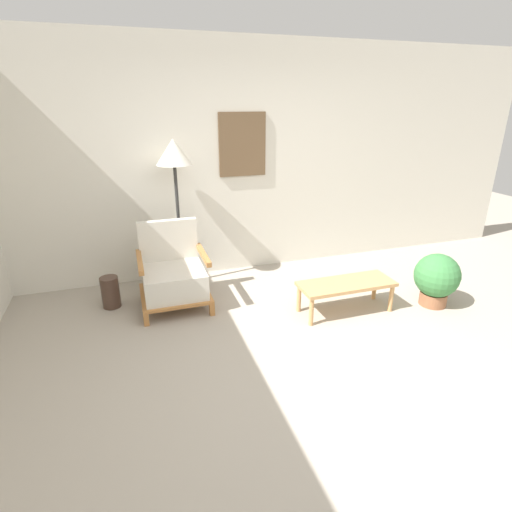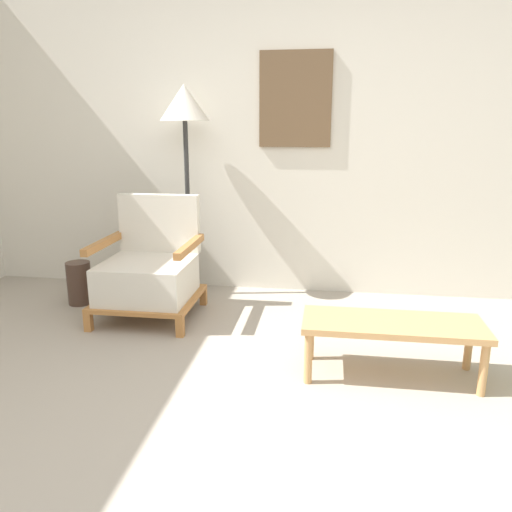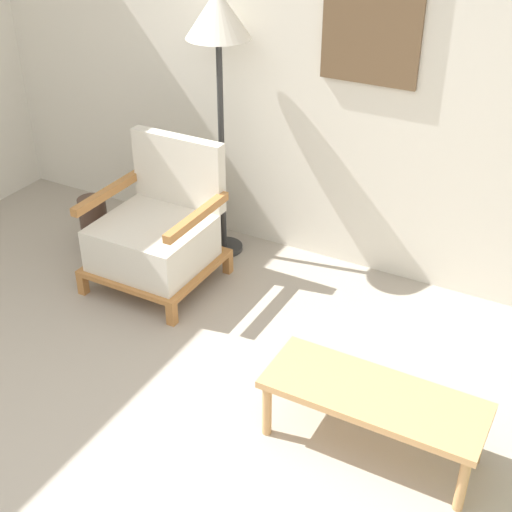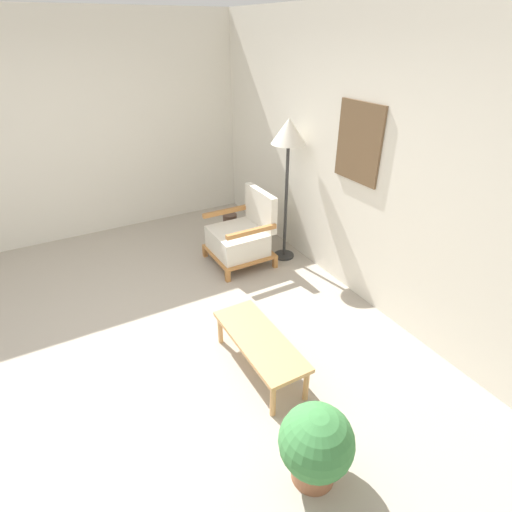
{
  "view_description": "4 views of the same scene",
  "coord_description": "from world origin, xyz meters",
  "px_view_note": "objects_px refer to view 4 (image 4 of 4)",
  "views": [
    {
      "loc": [
        -1.3,
        -2.2,
        2.02
      ],
      "look_at": [
        -0.12,
        1.39,
        0.55
      ],
      "focal_mm": 28.0,
      "sensor_mm": 36.0,
      "label": 1
    },
    {
      "loc": [
        0.33,
        -1.64,
        1.36
      ],
      "look_at": [
        -0.12,
        1.39,
        0.55
      ],
      "focal_mm": 35.0,
      "sensor_mm": 36.0,
      "label": 2
    },
    {
      "loc": [
        1.35,
        -1.31,
        2.43
      ],
      "look_at": [
        -0.12,
        1.39,
        0.55
      ],
      "focal_mm": 50.0,
      "sensor_mm": 36.0,
      "label": 3
    },
    {
      "loc": [
        2.79,
        -0.25,
        2.47
      ],
      "look_at": [
        -0.12,
        1.39,
        0.55
      ],
      "focal_mm": 28.0,
      "sensor_mm": 36.0,
      "label": 4
    }
  ],
  "objects_px": {
    "floor_lamp": "(289,140)",
    "vase": "(230,226)",
    "coffee_table": "(260,342)",
    "potted_plant": "(316,444)",
    "armchair": "(241,236)"
  },
  "relations": [
    {
      "from": "floor_lamp",
      "to": "potted_plant",
      "type": "relative_size",
      "value": 2.93
    },
    {
      "from": "vase",
      "to": "floor_lamp",
      "type": "bearing_deg",
      "value": 23.6
    },
    {
      "from": "coffee_table",
      "to": "potted_plant",
      "type": "height_order",
      "value": "potted_plant"
    },
    {
      "from": "armchair",
      "to": "potted_plant",
      "type": "xyz_separation_m",
      "value": [
        2.6,
        -0.85,
        -0.03
      ]
    },
    {
      "from": "floor_lamp",
      "to": "potted_plant",
      "type": "xyz_separation_m",
      "value": [
        2.44,
        -1.36,
        -1.12
      ]
    },
    {
      "from": "floor_lamp",
      "to": "coffee_table",
      "type": "relative_size",
      "value": 1.7
    },
    {
      "from": "floor_lamp",
      "to": "coffee_table",
      "type": "bearing_deg",
      "value": -39.0
    },
    {
      "from": "vase",
      "to": "potted_plant",
      "type": "bearing_deg",
      "value": -17.39
    },
    {
      "from": "coffee_table",
      "to": "vase",
      "type": "bearing_deg",
      "value": 159.52
    },
    {
      "from": "armchair",
      "to": "floor_lamp",
      "type": "xyz_separation_m",
      "value": [
        0.15,
        0.51,
        1.1
      ]
    },
    {
      "from": "floor_lamp",
      "to": "vase",
      "type": "bearing_deg",
      "value": -156.4
    },
    {
      "from": "coffee_table",
      "to": "armchair",
      "type": "bearing_deg",
      "value": 157.18
    },
    {
      "from": "floor_lamp",
      "to": "coffee_table",
      "type": "height_order",
      "value": "floor_lamp"
    },
    {
      "from": "floor_lamp",
      "to": "potted_plant",
      "type": "distance_m",
      "value": 3.01
    },
    {
      "from": "vase",
      "to": "potted_plant",
      "type": "distance_m",
      "value": 3.4
    }
  ]
}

